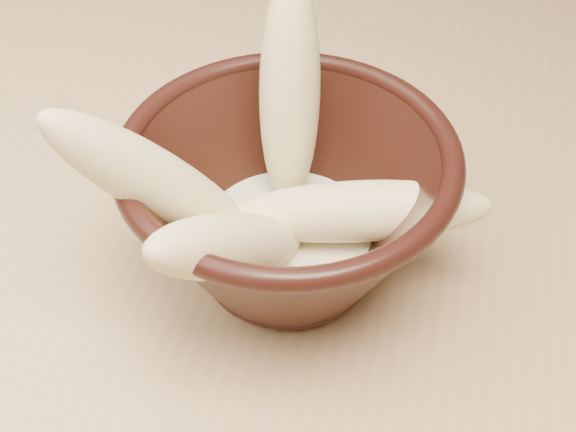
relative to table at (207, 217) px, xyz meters
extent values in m
cube|color=tan|center=(0.00, 0.00, 0.06)|extent=(1.20, 0.80, 0.04)
cylinder|color=black|center=(0.09, -0.11, 0.08)|extent=(0.08, 0.08, 0.01)
cylinder|color=black|center=(0.09, -0.11, 0.10)|extent=(0.08, 0.08, 0.01)
torus|color=black|center=(0.09, -0.11, 0.17)|extent=(0.19, 0.19, 0.01)
cylinder|color=beige|center=(0.09, -0.11, 0.11)|extent=(0.10, 0.10, 0.01)
ellipsoid|color=#DCC882|center=(0.08, -0.07, 0.18)|extent=(0.05, 0.08, 0.14)
ellipsoid|color=#DCC882|center=(0.03, -0.14, 0.17)|extent=(0.12, 0.09, 0.13)
ellipsoid|color=#DCC882|center=(0.13, -0.11, 0.14)|extent=(0.15, 0.07, 0.04)
ellipsoid|color=#DCC882|center=(0.08, -0.16, 0.15)|extent=(0.08, 0.12, 0.10)
camera|label=1|loc=(0.17, -0.42, 0.45)|focal=50.00mm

